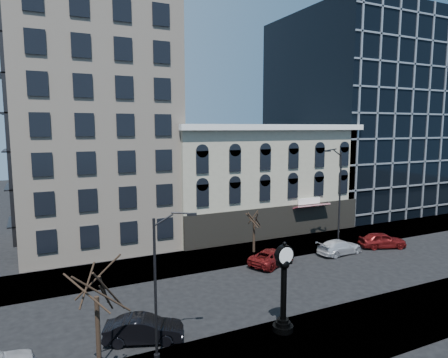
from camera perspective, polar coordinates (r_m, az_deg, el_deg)
ground at (r=30.24m, az=-0.12°, el=-16.34°), size 160.00×160.00×0.00m
sidewalk_far at (r=37.10m, az=-5.59°, el=-11.70°), size 160.00×6.00×0.12m
sidewalk_near at (r=24.04m, az=8.89°, el=-22.94°), size 160.00×6.00×0.12m
cream_tower at (r=44.81m, az=-18.68°, el=16.18°), size 15.90×15.40×42.50m
victorian_row at (r=47.78m, az=4.60°, el=-0.07°), size 22.60×11.19×12.50m
glass_office at (r=63.59m, az=18.22°, el=8.66°), size 20.00×20.15×28.00m
street_clock at (r=24.66m, az=8.51°, el=-15.54°), size 1.24×1.24×5.47m
street_lamp_near at (r=20.59m, az=-8.26°, el=-9.66°), size 2.03×0.75×8.00m
street_lamp_far at (r=41.49m, az=15.63°, el=1.04°), size 2.63×0.54×10.15m
bare_tree_near at (r=19.41m, az=-17.86°, el=-13.12°), size 4.13×4.13×7.09m
bare_tree_far at (r=38.67m, az=4.33°, el=-4.99°), size 2.92×2.92×5.02m
car_near_b at (r=24.72m, az=-11.37°, el=-20.29°), size 4.74×3.02×1.48m
car_far_a at (r=36.52m, az=6.87°, el=-10.98°), size 5.52×4.19×1.39m
car_far_b at (r=40.66m, az=16.18°, el=-9.31°), size 4.93×2.30×1.39m
car_far_c at (r=44.08m, az=21.68°, el=-8.12°), size 4.98×3.35×1.57m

